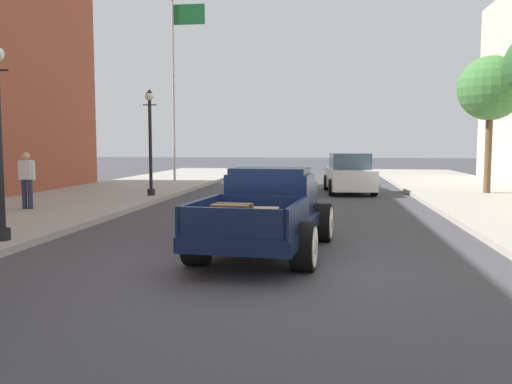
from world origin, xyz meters
name	(u,v)px	position (x,y,z in m)	size (l,w,h in m)	color
ground_plane	(249,267)	(0.00, 0.00, 0.00)	(140.00, 140.00, 0.00)	#3D3D42
hotrod_truck_navy	(269,211)	(0.18, 1.52, 0.75)	(2.50, 5.05, 1.58)	#0F1938
car_background_white	(349,174)	(2.15, 13.85, 0.77)	(2.12, 4.42, 1.65)	silver
pedestrian_sidewalk_left	(27,177)	(-7.36, 5.80, 1.09)	(0.53, 0.22, 1.65)	#232847
street_lamp_far	(150,134)	(-5.14, 10.25, 2.39)	(0.50, 0.32, 3.85)	black
flagpole	(178,70)	(-6.35, 18.21, 5.77)	(1.74, 0.16, 9.16)	#B2B2B7
street_tree_third	(491,89)	(7.36, 12.94, 4.10)	(2.43, 2.43, 5.21)	brown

